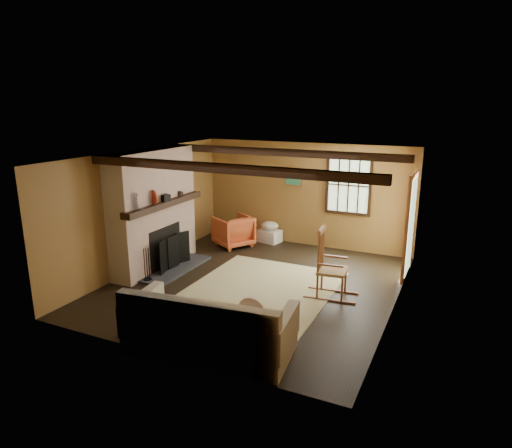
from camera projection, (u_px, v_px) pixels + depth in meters
The scene contains 10 objects.
ground at pixel (255, 284), 8.50m from camera, with size 5.50×5.50×0.00m, color black.
room_envelope at pixel (272, 197), 8.21m from camera, with size 5.02×5.52×2.44m.
fireplace at pixel (155, 215), 9.13m from camera, with size 1.02×2.30×2.40m.
rug at pixel (260, 290), 8.24m from camera, with size 2.50×3.00×0.01m, color tan.
rocking_chair at pixel (330, 268), 7.87m from camera, with size 0.94×0.56×1.24m.
sofa at pixel (209, 331), 6.12m from camera, with size 2.35×1.26×0.91m.
firewood_pile at pixel (230, 233), 11.38m from camera, with size 0.69×0.12×0.25m.
laundry_basket at pixel (270, 236), 11.02m from camera, with size 0.50×0.38×0.30m, color white.
basket_pillow at pixel (270, 226), 10.96m from camera, with size 0.43×0.34×0.21m, color beige.
armchair at pixel (233, 231), 10.67m from camera, with size 0.77×0.80×0.72m, color #BF6026.
Camera 1 is at (3.39, -7.15, 3.31)m, focal length 32.00 mm.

